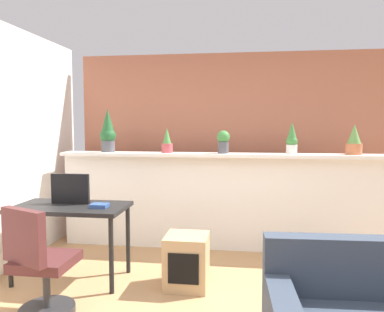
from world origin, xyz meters
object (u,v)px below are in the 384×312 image
tv_monitor (70,189)px  office_chair (40,271)px  potted_plant_0 (108,132)px  potted_plant_2 (223,141)px  side_cube_shelf (187,261)px  desk (71,214)px  potted_plant_3 (292,139)px  book_on_desk (99,206)px  potted_plant_1 (167,142)px  potted_plant_4 (354,141)px

tv_monitor → office_chair: bearing=-80.7°
potted_plant_0 → potted_plant_2: size_ratio=1.96×
potted_plant_2 → side_cube_shelf: 1.60m
desk → potted_plant_2: bearing=38.1°
potted_plant_3 → book_on_desk: bearing=-148.0°
tv_monitor → book_on_desk: 0.40m
tv_monitor → desk: bearing=-64.7°
potted_plant_3 → side_cube_shelf: (-1.08, -1.16, -1.12)m
potted_plant_0 → potted_plant_3: bearing=-0.2°
potted_plant_1 → potted_plant_2: 0.69m
potted_plant_1 → desk: bearing=-123.3°
potted_plant_3 → side_cube_shelf: potted_plant_3 is taller
potted_plant_2 → office_chair: bearing=-125.2°
tv_monitor → book_on_desk: bearing=-20.5°
tv_monitor → potted_plant_4: bearing=19.8°
potted_plant_3 → potted_plant_4: potted_plant_3 is taller
potted_plant_1 → side_cube_shelf: (0.42, -1.14, -1.07)m
potted_plant_2 → desk: size_ratio=0.25×
potted_plant_1 → tv_monitor: 1.37m
potted_plant_3 → potted_plant_4: size_ratio=1.06×
potted_plant_4 → tv_monitor: (-2.99, -1.08, -0.46)m
potted_plant_2 → side_cube_shelf: bearing=-103.5°
potted_plant_4 → desk: (-2.95, -1.16, -0.69)m
potted_plant_2 → potted_plant_3: 0.81m
book_on_desk → potted_plant_1: bearing=70.4°
potted_plant_0 → side_cube_shelf: potted_plant_0 is taller
side_cube_shelf → potted_plant_4: bearing=33.2°
tv_monitor → potted_plant_3: bearing=25.1°
potted_plant_0 → side_cube_shelf: bearing=-44.5°
potted_plant_2 → potted_plant_4: size_ratio=0.78×
side_cube_shelf → tv_monitor: bearing=175.5°
potted_plant_0 → potted_plant_2: (1.47, -0.04, -0.11)m
potted_plant_0 → desk: 1.40m
potted_plant_1 → tv_monitor: size_ratio=0.79×
potted_plant_3 → potted_plant_0: bearing=179.8°
potted_plant_2 → office_chair: 2.50m
desk → office_chair: office_chair is taller
desk → potted_plant_4: bearing=21.4°
potted_plant_4 → office_chair: potted_plant_4 is taller
potted_plant_1 → office_chair: bearing=-108.7°
potted_plant_0 → potted_plant_2: 1.47m
potted_plant_2 → potted_plant_1: bearing=-180.0°
potted_plant_3 → side_cube_shelf: 1.94m
office_chair → side_cube_shelf: 1.30m
potted_plant_2 → book_on_desk: 1.72m
potted_plant_4 → potted_plant_2: bearing=-178.8°
desk → tv_monitor: (-0.04, 0.08, 0.24)m
potted_plant_2 → side_cube_shelf: potted_plant_2 is taller
side_cube_shelf → book_on_desk: book_on_desk is taller
potted_plant_0 → desk: potted_plant_0 is taller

